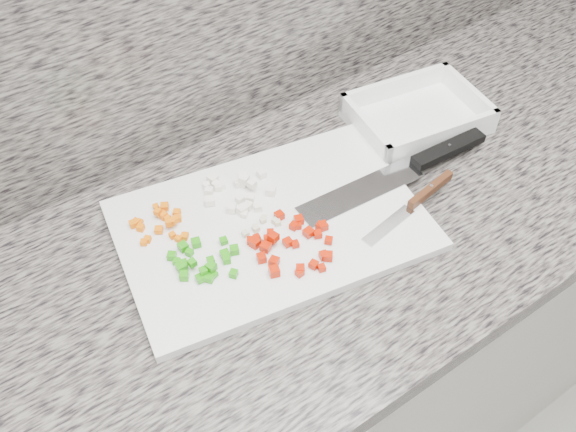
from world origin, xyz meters
name	(u,v)px	position (x,y,z in m)	size (l,w,h in m)	color
cabinet	(276,383)	(0.00, 1.44, 0.43)	(3.92, 0.62, 0.86)	silver
countertop	(273,253)	(0.00, 1.44, 0.88)	(3.96, 0.64, 0.04)	#69635C
cutting_board	(271,225)	(0.02, 1.47, 0.91)	(0.50, 0.33, 0.02)	white
carrot_pile	(161,223)	(-0.13, 1.57, 0.92)	(0.09, 0.10, 0.02)	orange
onion_pile	(238,189)	(0.01, 1.56, 0.92)	(0.13, 0.12, 0.02)	white
green_pepper_pile	(202,261)	(-0.12, 1.46, 0.92)	(0.11, 0.11, 0.02)	#23910D
red_pepper_pile	(290,244)	(0.01, 1.41, 0.92)	(0.14, 0.14, 0.02)	#B21802
garlic_pile	(263,227)	(0.00, 1.47, 0.92)	(0.07, 0.05, 0.01)	beige
chef_knife	(419,163)	(0.31, 1.43, 0.92)	(0.39, 0.07, 0.02)	silver
paring_knife	(420,198)	(0.25, 1.37, 0.92)	(0.22, 0.05, 0.02)	silver
tray	(417,116)	(0.40, 1.54, 0.92)	(0.27, 0.22, 0.05)	white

